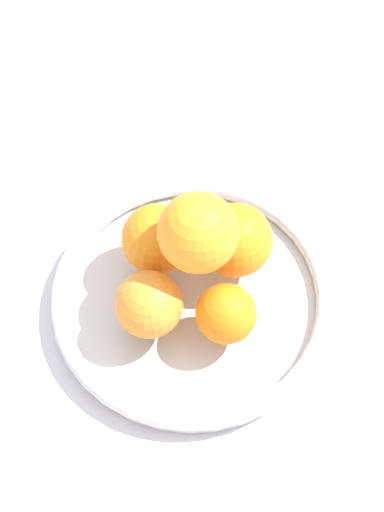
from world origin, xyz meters
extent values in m
plane|color=silver|center=(0.00, 0.00, 0.00)|extent=(4.00, 4.00, 0.00)
cylinder|color=silver|center=(0.00, 0.00, 0.01)|extent=(0.31, 0.31, 0.01)
torus|color=silver|center=(0.00, 0.00, 0.02)|extent=(0.32, 0.32, 0.02)
sphere|color=orange|center=(-0.02, -0.06, 0.07)|extent=(0.08, 0.08, 0.08)
sphere|color=orange|center=(0.06, -0.01, 0.07)|extent=(0.08, 0.08, 0.08)
sphere|color=orange|center=(0.02, 0.06, 0.07)|extent=(0.07, 0.07, 0.07)
sphere|color=orange|center=(-0.06, 0.02, 0.06)|extent=(0.06, 0.06, 0.06)
sphere|color=orange|center=(0.00, -0.01, 0.13)|extent=(0.08, 0.08, 0.08)
camera|label=1|loc=(-0.22, 0.31, 0.73)|focal=50.00mm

